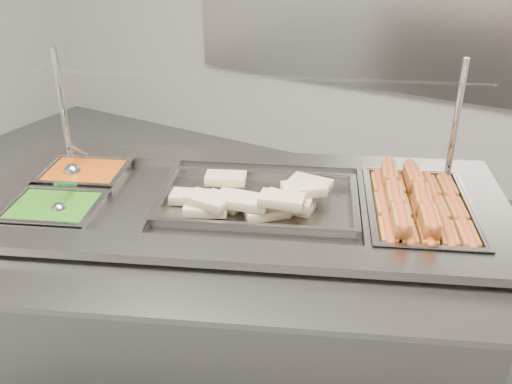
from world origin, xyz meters
The scene contains 11 objects.
steam_counter centered at (0.05, 0.36, 0.41)m, with size 1.89×1.37×0.83m.
tray_rail centered at (0.23, -0.08, 0.78)m, with size 1.61×0.93×0.05m.
sneeze_guard centered at (-0.03, 0.54, 1.16)m, with size 1.50×0.84×0.40m.
pan_hotdogs centered at (0.58, 0.58, 0.79)m, with size 0.48×0.59×0.09m.
pan_wraps centered at (0.10, 0.38, 0.80)m, with size 0.72×0.58×0.06m.
pan_beans centered at (-0.55, 0.25, 0.79)m, with size 0.34×0.31×0.09m.
pan_peas centered at (-0.44, 0.00, 0.79)m, with size 0.34×0.31×0.09m.
hotdogs_in_buns centered at (0.57, 0.57, 0.83)m, with size 0.44×0.54×0.11m.
tortilla_wraps centered at (0.11, 0.35, 0.84)m, with size 0.50×0.38×0.09m.
ladle centered at (-0.58, 0.22, 0.83)m, with size 0.09×0.17×0.14m.
serving_spoon centered at (-0.42, 0.01, 0.83)m, with size 0.09×0.16×0.12m.
Camera 1 is at (0.90, -1.07, 1.70)m, focal length 40.00 mm.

